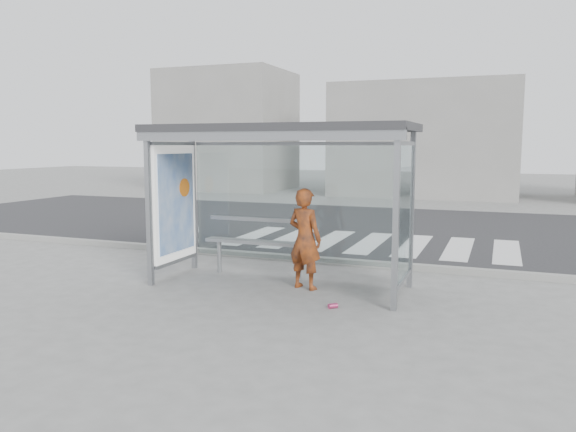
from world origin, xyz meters
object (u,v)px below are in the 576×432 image
(person, at_px, (305,239))
(bench, at_px, (258,242))
(soda_can, at_px, (333,306))
(bus_shelter, at_px, (259,164))

(person, height_order, bench, person)
(bench, xyz_separation_m, soda_can, (1.79, -1.46, -0.56))
(person, xyz_separation_m, soda_can, (0.74, -0.91, -0.77))
(bus_shelter, height_order, bench, bus_shelter)
(person, relative_size, bench, 0.82)
(bus_shelter, relative_size, person, 2.62)
(bus_shelter, distance_m, soda_can, 2.67)
(bench, height_order, soda_can, bench)
(soda_can, bearing_deg, bus_shelter, 148.09)
(person, bearing_deg, bench, -11.50)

